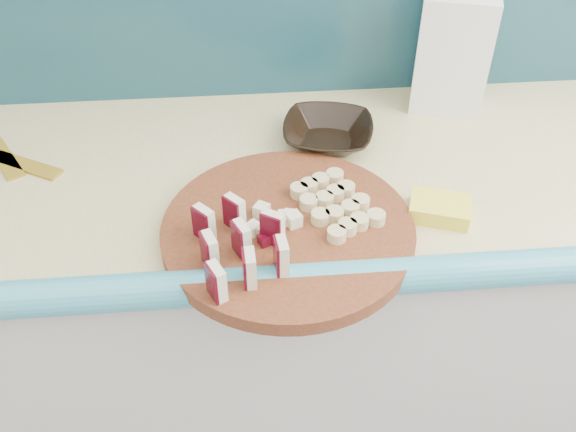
{
  "coord_description": "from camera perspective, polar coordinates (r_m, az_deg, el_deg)",
  "views": [
    {
      "loc": [
        0.27,
        0.52,
        1.64
      ],
      "look_at": [
        0.33,
        1.3,
        0.96
      ],
      "focal_mm": 40.0,
      "sensor_mm": 36.0,
      "label": 1
    }
  ],
  "objects": [
    {
      "name": "kitchen_counter",
      "position": [
        1.55,
        -9.46,
        -9.76
      ],
      "size": [
        2.2,
        0.63,
        0.91
      ],
      "color": "beige",
      "rests_on": "ground"
    },
    {
      "name": "apple_wedges",
      "position": [
        0.99,
        -4.44,
        -2.51
      ],
      "size": [
        0.15,
        0.19,
        0.06
      ],
      "color": "beige",
      "rests_on": "cutting_board"
    },
    {
      "name": "banana_peel",
      "position": [
        1.35,
        -24.21,
        4.33
      ],
      "size": [
        0.2,
        0.17,
        0.01
      ],
      "rotation": [
        0.0,
        0.0,
        0.36
      ],
      "color": "#B38522",
      "rests_on": "kitchen_counter"
    },
    {
      "name": "brown_bowl",
      "position": [
        1.28,
        3.56,
        7.32
      ],
      "size": [
        0.21,
        0.21,
        0.04
      ],
      "primitive_type": "imported",
      "rotation": [
        0.0,
        0.0,
        -0.21
      ],
      "color": "black",
      "rests_on": "kitchen_counter"
    },
    {
      "name": "banana_slices",
      "position": [
        1.09,
        4.16,
        1.12
      ],
      "size": [
        0.15,
        0.18,
        0.02
      ],
      "color": "#D2BB80",
      "rests_on": "cutting_board"
    },
    {
      "name": "apple_chunks",
      "position": [
        1.04,
        -1.27,
        -0.87
      ],
      "size": [
        0.06,
        0.07,
        0.02
      ],
      "color": "beige",
      "rests_on": "cutting_board"
    },
    {
      "name": "sponge",
      "position": [
        1.14,
        13.33,
        0.63
      ],
      "size": [
        0.12,
        0.1,
        0.03
      ],
      "primitive_type": "cube",
      "rotation": [
        0.0,
        0.0,
        -0.33
      ],
      "color": "#FDF042",
      "rests_on": "kitchen_counter"
    },
    {
      "name": "cutting_board",
      "position": [
        1.07,
        0.0,
        -1.34
      ],
      "size": [
        0.56,
        0.56,
        0.03
      ],
      "primitive_type": "cylinder",
      "rotation": [
        0.0,
        0.0,
        0.43
      ],
      "color": "#4C2310",
      "rests_on": "kitchen_counter"
    },
    {
      "name": "flour_bag",
      "position": [
        1.39,
        14.43,
        13.88
      ],
      "size": [
        0.17,
        0.14,
        0.25
      ],
      "primitive_type": "cube",
      "rotation": [
        0.0,
        0.0,
        -0.29
      ],
      "color": "white",
      "rests_on": "kitchen_counter"
    }
  ]
}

